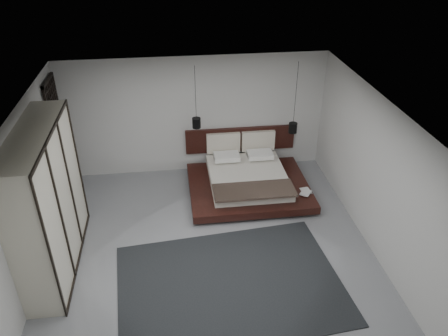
{
  "coord_description": "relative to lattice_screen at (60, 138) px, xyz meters",
  "views": [
    {
      "loc": [
        -0.55,
        -6.26,
        5.49
      ],
      "look_at": [
        0.42,
        1.2,
        1.03
      ],
      "focal_mm": 35.0,
      "sensor_mm": 36.0,
      "label": 1
    }
  ],
  "objects": [
    {
      "name": "book_upper",
      "position": [
        5.05,
        -1.2,
        -1.02
      ],
      "size": [
        0.32,
        0.33,
        0.02
      ],
      "primitive_type": "imported",
      "rotation": [
        0.0,
        0.0,
        -0.64
      ],
      "color": "#99724C",
      "rests_on": "book_lower"
    },
    {
      "name": "wardrobe",
      "position": [
        0.25,
        -2.43,
        -0.01
      ],
      "size": [
        0.62,
        2.64,
        2.59
      ],
      "color": "beige",
      "rests_on": "floor"
    },
    {
      "name": "rug",
      "position": [
        3.2,
        -3.38,
        -1.29
      ],
      "size": [
        3.96,
        2.99,
        0.02
      ],
      "primitive_type": "cube",
      "rotation": [
        0.0,
        0.0,
        0.09
      ],
      "color": "black",
      "rests_on": "floor"
    },
    {
      "name": "pendant_left",
      "position": [
        2.92,
        -0.14,
        0.24
      ],
      "size": [
        0.18,
        0.18,
        1.37
      ],
      "color": "black",
      "rests_on": "ceiling"
    },
    {
      "name": "ceiling",
      "position": [
        2.95,
        -2.45,
        1.5
      ],
      "size": [
        6.0,
        6.0,
        0.0
      ],
      "primitive_type": "plane",
      "rotation": [
        3.14,
        0.0,
        0.0
      ],
      "color": "white",
      "rests_on": "wall_back"
    },
    {
      "name": "book_lower",
      "position": [
        5.07,
        -1.17,
        -1.04
      ],
      "size": [
        0.23,
        0.28,
        0.02
      ],
      "primitive_type": "imported",
      "rotation": [
        0.0,
        0.0,
        0.12
      ],
      "color": "#99724C",
      "rests_on": "bed"
    },
    {
      "name": "wall_left",
      "position": [
        -0.05,
        -2.45,
        0.1
      ],
      "size": [
        0.0,
        6.0,
        6.0
      ],
      "primitive_type": "plane",
      "rotation": [
        1.57,
        0.0,
        1.57
      ],
      "color": "beige",
      "rests_on": "floor"
    },
    {
      "name": "floor",
      "position": [
        2.95,
        -2.45,
        -1.3
      ],
      "size": [
        6.0,
        6.0,
        0.0
      ],
      "primitive_type": "plane",
      "color": "gray",
      "rests_on": "ground"
    },
    {
      "name": "bed",
      "position": [
        4.0,
        -0.54,
        -1.02
      ],
      "size": [
        2.62,
        2.33,
        1.05
      ],
      "color": "black",
      "rests_on": "floor"
    },
    {
      "name": "wall_front",
      "position": [
        2.95,
        -5.45,
        0.1
      ],
      "size": [
        6.0,
        0.0,
        6.0
      ],
      "primitive_type": "plane",
      "rotation": [
        -1.57,
        0.0,
        0.0
      ],
      "color": "beige",
      "rests_on": "floor"
    },
    {
      "name": "wall_back",
      "position": [
        2.95,
        0.55,
        0.1
      ],
      "size": [
        6.0,
        0.0,
        6.0
      ],
      "primitive_type": "plane",
      "rotation": [
        1.57,
        0.0,
        0.0
      ],
      "color": "beige",
      "rests_on": "floor"
    },
    {
      "name": "lattice_screen",
      "position": [
        0.0,
        0.0,
        0.0
      ],
      "size": [
        0.05,
        0.9,
        2.6
      ],
      "primitive_type": "cube",
      "color": "black",
      "rests_on": "floor"
    },
    {
      "name": "wall_right",
      "position": [
        5.95,
        -2.45,
        0.1
      ],
      "size": [
        0.0,
        6.0,
        6.0
      ],
      "primitive_type": "plane",
      "rotation": [
        1.57,
        0.0,
        -1.57
      ],
      "color": "beige",
      "rests_on": "floor"
    },
    {
      "name": "pendant_right",
      "position": [
        5.07,
        -0.14,
        -0.01
      ],
      "size": [
        0.19,
        0.19,
        1.63
      ],
      "color": "black",
      "rests_on": "ceiling"
    }
  ]
}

